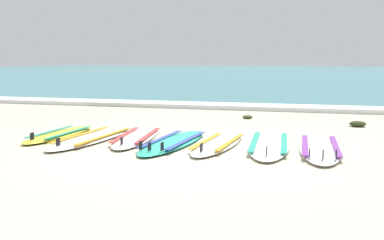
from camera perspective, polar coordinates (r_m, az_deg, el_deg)
name	(u,v)px	position (r m, az deg, el deg)	size (l,w,h in m)	color
ground_plane	(192,149)	(6.78, -0.04, -3.48)	(80.00, 80.00, 0.00)	#C1B599
sea	(303,73)	(41.53, 13.30, 5.60)	(80.00, 60.00, 0.10)	teal
wave_foam_strip	(250,107)	(12.14, 7.08, 1.60)	(80.00, 0.93, 0.11)	white
surfboard_0	(60,134)	(8.12, -15.77, -1.68)	(0.50, 1.95, 0.18)	yellow
surfboard_1	(93,138)	(7.66, -11.98, -2.10)	(0.71, 2.44, 0.18)	white
surfboard_2	(136,137)	(7.58, -6.76, -2.09)	(0.84, 2.21, 0.18)	silver
surfboard_3	(174,142)	(7.12, -2.25, -2.67)	(0.70, 2.33, 0.18)	#2DB793
surfboard_4	(218,144)	(6.96, 3.17, -2.91)	(0.63, 2.07, 0.18)	white
surfboard_5	(269,144)	(7.00, 9.35, -2.94)	(0.79, 2.44, 0.18)	white
surfboard_6	(320,148)	(6.87, 15.28, -3.29)	(0.68, 2.33, 0.18)	white
seaweed_clump_near_shoreline	(358,124)	(9.46, 19.47, -0.44)	(0.31, 0.25, 0.11)	#2D381E
seaweed_clump_mid_sand	(247,117)	(10.16, 6.75, 0.37)	(0.22, 0.18, 0.08)	#384723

